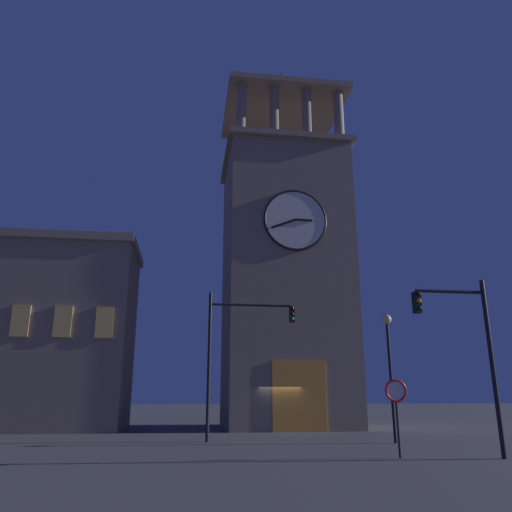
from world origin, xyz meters
TOP-DOWN VIEW (x-y plane):
  - ground_plane at (0.00, 0.00)m, footprint 200.00×200.00m
  - clocktower at (-1.13, -3.21)m, footprint 8.76×8.55m
  - traffic_signal_near at (-4.23, 13.78)m, footprint 2.75×0.41m
  - traffic_signal_mid at (3.18, 6.23)m, footprint 4.21×0.41m
  - street_lamp at (-3.77, 7.99)m, footprint 0.44×0.44m
  - no_horn_sign at (-1.71, 13.19)m, footprint 0.78×0.14m

SIDE VIEW (x-z plane):
  - ground_plane at x=0.00m, z-range 0.00..0.00m
  - no_horn_sign at x=-1.71m, z-range 0.71..3.27m
  - street_lamp at x=-3.77m, z-range 1.07..6.74m
  - traffic_signal_near at x=-4.23m, z-range 0.90..6.93m
  - traffic_signal_mid at x=3.18m, z-range 1.07..7.92m
  - clocktower at x=-1.13m, z-range -3.29..23.45m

